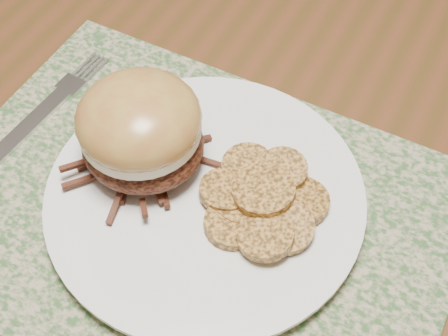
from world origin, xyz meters
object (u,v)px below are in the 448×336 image
at_px(dining_table, 274,80).
at_px(dinner_plate, 205,197).
at_px(pork_sandwich, 140,129).
at_px(fork, 37,119).

bearing_deg(dining_table, dinner_plate, -80.56).
relative_size(dinner_plate, pork_sandwich, 1.99).
relative_size(dinner_plate, fork, 1.26).
height_order(dinner_plate, pork_sandwich, pork_sandwich).
bearing_deg(pork_sandwich, dining_table, 97.32).
distance_m(pork_sandwich, fork, 0.14).
bearing_deg(fork, dinner_plate, 1.37).
bearing_deg(fork, dining_table, 60.76).
distance_m(dining_table, fork, 0.29).
distance_m(dining_table, pork_sandwich, 0.27).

